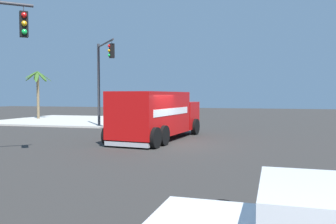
# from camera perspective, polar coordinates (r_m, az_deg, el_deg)

# --- Properties ---
(ground_plane) EXTENTS (100.00, 100.00, 0.00)m
(ground_plane) POSITION_cam_1_polar(r_m,az_deg,el_deg) (17.52, -0.39, -5.40)
(ground_plane) COLOR #33302D
(sidewalk_corner_far) EXTENTS (12.18, 12.18, 0.14)m
(sidewalk_corner_far) POSITION_cam_1_polar(r_m,az_deg,el_deg) (34.87, -15.58, -1.30)
(sidewalk_corner_far) COLOR beige
(sidewalk_corner_far) RESTS_ON ground
(delivery_truck) EXTENTS (7.99, 3.59, 2.67)m
(delivery_truck) POSITION_cam_1_polar(r_m,az_deg,el_deg) (19.53, -1.79, -0.40)
(delivery_truck) COLOR red
(delivery_truck) RESTS_ON ground
(traffic_light_secondary) EXTENTS (3.37, 2.82, 6.26)m
(traffic_light_secondary) POSITION_cam_1_polar(r_m,az_deg,el_deg) (26.29, -10.59, 6.57)
(traffic_light_secondary) COLOR #38383D
(traffic_light_secondary) RESTS_ON sidewalk_corner_far
(palm_tree_far) EXTENTS (2.78, 2.69, 4.75)m
(palm_tree_far) POSITION_cam_1_polar(r_m,az_deg,el_deg) (37.32, -20.40, 4.07)
(palm_tree_far) COLOR #7A6647
(palm_tree_far) RESTS_ON sidewalk_corner_far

